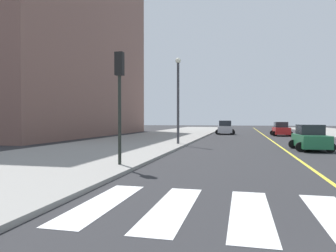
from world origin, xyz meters
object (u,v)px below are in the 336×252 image
car_silver_nearest (225,128)px  car_red_third (281,129)px  traffic_light_far_corner (120,86)px  car_green_second (310,138)px  street_lamp (178,93)px

car_silver_nearest → car_red_third: 7.74m
car_silver_nearest → car_red_third: bearing=-23.3°
car_red_third → traffic_light_far_corner: 31.66m
car_silver_nearest → car_red_third: (7.23, -2.77, -0.08)m
car_green_second → traffic_light_far_corner: traffic_light_far_corner is taller
traffic_light_far_corner → car_silver_nearest: bearing=85.0°
traffic_light_far_corner → car_red_third: bearing=71.4°
car_red_third → street_lamp: (-9.95, -17.70, 3.44)m
car_silver_nearest → traffic_light_far_corner: bearing=-97.2°
car_green_second → traffic_light_far_corner: bearing=44.5°
car_green_second → traffic_light_far_corner: 14.43m
street_lamp → car_red_third: bearing=60.6°
car_green_second → traffic_light_far_corner: size_ratio=0.82×
car_silver_nearest → car_green_second: car_silver_nearest is taller
street_lamp → car_green_second: bearing=-11.1°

